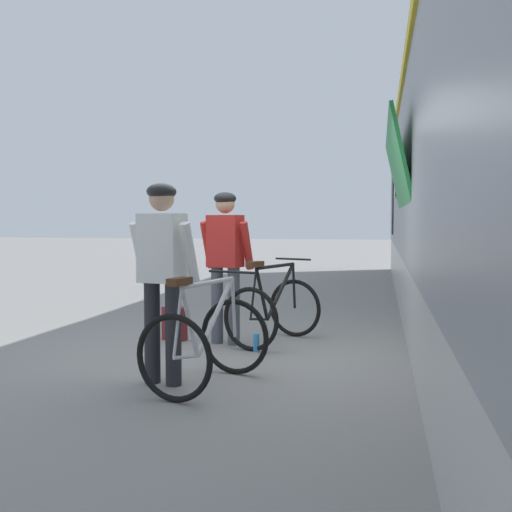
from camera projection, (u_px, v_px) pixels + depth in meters
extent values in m
plane|color=gray|center=(251.00, 356.00, 6.66)|extent=(80.00, 80.00, 0.00)
cube|color=#238C3D|center=(402.00, 193.00, 8.23)|extent=(0.42, 4.06, 1.67)
cube|color=yellow|center=(406.00, 52.00, 7.41)|extent=(0.04, 21.46, 0.20)
cube|color=black|center=(396.00, 175.00, 11.41)|extent=(0.04, 1.10, 0.80)
cube|color=black|center=(393.00, 186.00, 14.99)|extent=(0.03, 1.10, 2.29)
cylinder|color=#232328|center=(152.00, 332.00, 5.57)|extent=(0.14, 0.14, 0.90)
cylinder|color=#232328|center=(173.00, 334.00, 5.47)|extent=(0.14, 0.14, 0.90)
cube|color=white|center=(162.00, 248.00, 5.48)|extent=(0.43, 0.32, 0.60)
cylinder|color=white|center=(140.00, 253.00, 5.63)|extent=(0.15, 0.27, 0.56)
cylinder|color=white|center=(190.00, 254.00, 5.41)|extent=(0.15, 0.27, 0.56)
sphere|color=tan|center=(162.00, 199.00, 5.45)|extent=(0.22, 0.22, 0.22)
ellipsoid|color=black|center=(162.00, 192.00, 5.45)|extent=(0.31, 0.33, 0.14)
cylinder|color=#4C515B|center=(217.00, 305.00, 7.36)|extent=(0.14, 0.14, 0.90)
cylinder|color=#4C515B|center=(234.00, 306.00, 7.26)|extent=(0.14, 0.14, 0.90)
cube|color=red|center=(225.00, 241.00, 7.26)|extent=(0.43, 0.33, 0.60)
cylinder|color=red|center=(207.00, 245.00, 7.42)|extent=(0.15, 0.27, 0.56)
cylinder|color=red|center=(247.00, 246.00, 7.19)|extent=(0.15, 0.27, 0.56)
sphere|color=tan|center=(225.00, 204.00, 7.24)|extent=(0.22, 0.22, 0.22)
ellipsoid|color=black|center=(225.00, 198.00, 7.24)|extent=(0.31, 0.33, 0.14)
torus|color=black|center=(235.00, 337.00, 5.88)|extent=(0.70, 0.23, 0.71)
torus|color=black|center=(174.00, 358.00, 4.97)|extent=(0.70, 0.23, 0.71)
cylinder|color=silver|center=(216.00, 315.00, 5.55)|extent=(0.21, 0.63, 0.63)
cylinder|color=silver|center=(209.00, 283.00, 5.42)|extent=(0.26, 0.83, 0.04)
cylinder|color=silver|center=(190.00, 322.00, 5.17)|extent=(0.11, 0.28, 0.62)
cylinder|color=silver|center=(186.00, 357.00, 5.13)|extent=(0.12, 0.36, 0.08)
cylinder|color=silver|center=(178.00, 322.00, 5.00)|extent=(0.06, 0.14, 0.56)
cylinder|color=silver|center=(233.00, 308.00, 5.84)|extent=(0.05, 0.09, 0.55)
cylinder|color=black|center=(232.00, 272.00, 5.80)|extent=(0.47, 0.15, 0.02)
cube|color=#4C2D19|center=(179.00, 281.00, 5.01)|extent=(0.16, 0.26, 0.06)
torus|color=black|center=(295.00, 308.00, 7.78)|extent=(0.68, 0.30, 0.71)
torus|color=black|center=(251.00, 319.00, 6.91)|extent=(0.68, 0.30, 0.71)
cylinder|color=black|center=(281.00, 291.00, 7.46)|extent=(0.27, 0.62, 0.63)
cylinder|color=black|center=(276.00, 266.00, 7.34)|extent=(0.34, 0.81, 0.04)
cylinder|color=black|center=(262.00, 294.00, 7.10)|extent=(0.13, 0.27, 0.62)
cylinder|color=black|center=(259.00, 319.00, 7.07)|extent=(0.15, 0.35, 0.08)
cylinder|color=black|center=(253.00, 294.00, 6.95)|extent=(0.07, 0.14, 0.56)
cylinder|color=black|center=(294.00, 286.00, 7.74)|extent=(0.06, 0.09, 0.55)
cylinder|color=black|center=(293.00, 259.00, 7.70)|extent=(0.46, 0.19, 0.02)
cube|color=#4C2D19|center=(255.00, 264.00, 6.95)|extent=(0.18, 0.26, 0.06)
cube|color=maroon|center=(175.00, 323.00, 7.56)|extent=(0.33, 0.27, 0.40)
cylinder|color=#338CCC|center=(256.00, 343.00, 6.89)|extent=(0.07, 0.07, 0.20)
cylinder|color=silver|center=(190.00, 332.00, 7.57)|extent=(0.08, 0.08, 0.19)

